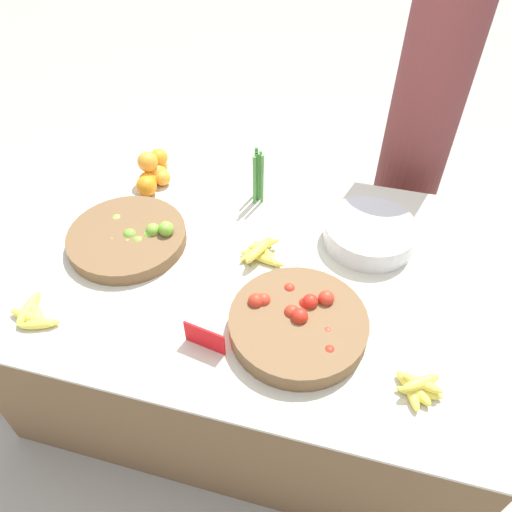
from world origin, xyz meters
name	(u,v)px	position (x,y,z in m)	size (l,w,h in m)	color
ground_plane	(256,367)	(0.00, 0.00, 0.00)	(12.00, 12.00, 0.00)	#A39E93
market_table	(256,322)	(0.00, 0.00, 0.32)	(1.71, 1.14, 0.64)	brown
lime_bowl	(129,237)	(-0.47, 0.00, 0.67)	(0.42, 0.42, 0.10)	brown
tomato_basket	(298,323)	(0.19, -0.23, 0.67)	(0.42, 0.42, 0.10)	brown
orange_pile	(154,172)	(-0.52, 0.35, 0.69)	(0.13, 0.22, 0.14)	orange
metal_bowl	(369,233)	(0.36, 0.22, 0.68)	(0.32, 0.32, 0.08)	silver
price_sign	(205,338)	(-0.06, -0.36, 0.68)	(0.13, 0.03, 0.09)	red
veg_bundle	(258,177)	(-0.09, 0.36, 0.75)	(0.05, 0.07, 0.21)	#428438
banana_bunch_front_right	(33,315)	(-0.61, -0.40, 0.66)	(0.18, 0.15, 0.04)	#EFDB4C
banana_bunch_front_center	(417,388)	(0.55, -0.35, 0.66)	(0.14, 0.13, 0.06)	#EFDB4C
banana_bunch_middle_left	(260,252)	(0.00, 0.05, 0.66)	(0.17, 0.17, 0.06)	#EFDB4C
vendor_person	(420,130)	(0.50, 0.83, 0.76)	(0.29, 0.29, 1.64)	brown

